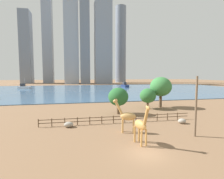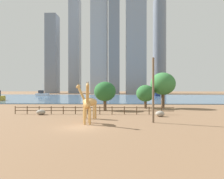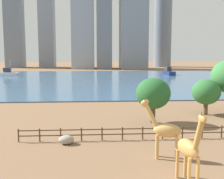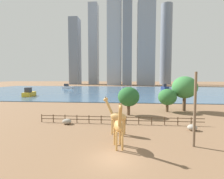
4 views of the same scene
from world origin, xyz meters
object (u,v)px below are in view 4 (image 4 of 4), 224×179
object	(u,v)px
boulder_by_pole	(192,127)
tree_left_large	(185,87)
boulder_near_fence	(67,121)
tree_center_broad	(129,97)
tree_right_tall	(167,97)
boat_sailboat	(29,93)
boat_tug	(165,87)
giraffe_tall	(119,126)
utility_pole	(195,110)
boat_ferry	(67,87)
giraffe_companion	(117,117)

from	to	relation	value
boulder_by_pole	tree_left_large	size ratio (longest dim) A/B	0.17
boulder_near_fence	boulder_by_pole	xyz separation A→B (m)	(18.68, -1.63, 0.00)
tree_left_large	tree_center_broad	world-z (taller)	tree_left_large
tree_right_tall	tree_left_large	bearing A→B (deg)	16.60
boat_sailboat	boat_tug	xyz separation A→B (m)	(60.03, 45.52, -0.03)
tree_right_tall	tree_center_broad	bearing A→B (deg)	-153.77
boulder_by_pole	boat_sailboat	world-z (taller)	boat_sailboat
giraffe_tall	boat_sailboat	bearing A→B (deg)	-152.50
giraffe_tall	utility_pole	size ratio (longest dim) A/B	0.63
tree_center_broad	tree_right_tall	xyz separation A→B (m)	(8.30, 4.09, -0.45)
tree_left_large	boat_sailboat	bearing A→B (deg)	154.44
boat_tug	giraffe_tall	bearing A→B (deg)	-21.18
boat_ferry	utility_pole	bearing A→B (deg)	-54.33
giraffe_tall	tree_right_tall	size ratio (longest dim) A/B	1.02
boulder_near_fence	tree_right_tall	world-z (taller)	tree_right_tall
tree_center_broad	boat_sailboat	bearing A→B (deg)	142.33
boat_sailboat	boat_tug	bearing A→B (deg)	-63.23
giraffe_tall	boat_tug	size ratio (longest dim) A/B	0.66
boulder_by_pole	tree_left_large	bearing A→B (deg)	77.00
tree_left_large	boat_sailboat	world-z (taller)	tree_left_large
giraffe_companion	giraffe_tall	bearing A→B (deg)	114.49
tree_right_tall	boat_sailboat	world-z (taller)	tree_right_tall
tree_center_broad	boat_tug	world-z (taller)	tree_center_broad
giraffe_tall	boulder_near_fence	size ratio (longest dim) A/B	3.49
boulder_near_fence	boat_sailboat	distance (m)	46.07
tree_left_large	tree_center_broad	xyz separation A→B (m)	(-12.19, -5.25, -1.58)
boat_ferry	boat_tug	distance (m)	60.95
tree_left_large	boat_tug	bearing A→B (deg)	81.71
boulder_near_fence	boulder_by_pole	bearing A→B (deg)	-5.00
giraffe_companion	boulder_near_fence	xyz separation A→B (m)	(-8.24, 4.17, -1.92)
giraffe_companion	boulder_by_pole	size ratio (longest dim) A/B	3.70
boulder_near_fence	tree_center_broad	size ratio (longest dim) A/B	0.26
giraffe_companion	tree_left_large	xyz separation A→B (m)	(13.75, 16.92, 2.86)
boulder_near_fence	tree_left_large	size ratio (longest dim) A/B	0.19
boulder_near_fence	tree_right_tall	size ratio (longest dim) A/B	0.29
tree_center_broad	utility_pole	bearing A→B (deg)	-65.15
giraffe_companion	boat_sailboat	world-z (taller)	giraffe_companion
boulder_near_fence	tree_center_broad	distance (m)	12.75
tree_right_tall	boat_ferry	world-z (taller)	boat_ferry
utility_pole	tree_right_tall	size ratio (longest dim) A/B	1.63
boat_ferry	boat_tug	bearing A→B (deg)	9.09
boat_tug	boat_sailboat	bearing A→B (deg)	-59.54
giraffe_companion	tree_center_broad	world-z (taller)	tree_center_broad
giraffe_companion	boulder_by_pole	world-z (taller)	giraffe_companion
boulder_near_fence	boat_ferry	distance (m)	86.55
utility_pole	tree_left_large	xyz separation A→B (m)	(5.26, 20.23, 1.18)
tree_center_broad	boat_tug	size ratio (longest dim) A/B	0.72
utility_pole	tree_center_broad	size ratio (longest dim) A/B	1.45
utility_pole	boat_sailboat	bearing A→B (deg)	135.36
boat_sailboat	tree_center_broad	bearing A→B (deg)	-138.07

